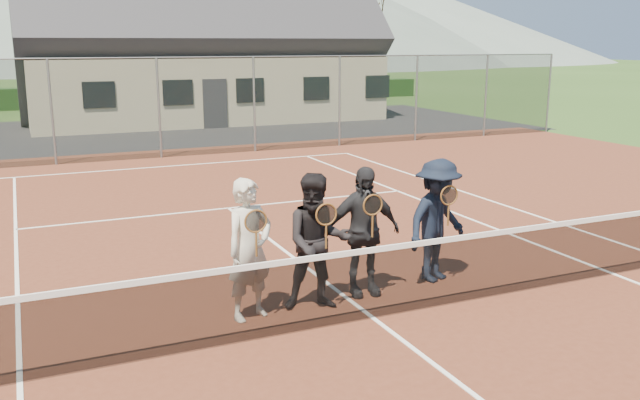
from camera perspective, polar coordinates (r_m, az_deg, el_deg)
The scene contains 15 objects.
ground at distance 27.53m, azimuth -15.82°, elevation 5.47°, with size 220.00×220.00×0.00m, color #2A4819.
court_surface at distance 8.73m, azimuth 4.49°, elevation -9.97°, with size 30.00×30.00×0.02m, color #562819.
tarmac_carpark at distance 27.26m, azimuth -24.18°, elevation 4.76°, with size 40.00×12.00×0.01m, color black.
hedge_row at distance 39.34m, azimuth -18.51°, elevation 8.26°, with size 40.00×1.20×1.10m, color black.
hill_east at distance 117.86m, azimuth 6.15°, elevation 14.78°, with size 90.00×90.00×14.00m, color slate.
court_markings at distance 8.73m, azimuth 4.50°, elevation -9.88°, with size 11.03×23.83×0.01m.
tennis_net at distance 8.54m, azimuth 4.56°, elevation -6.70°, with size 11.68×0.08×1.10m.
perimeter_fence at distance 20.99m, azimuth -13.41°, elevation 7.56°, with size 30.07×0.07×3.02m.
clubhouse at distance 32.03m, azimuth -10.09°, elevation 13.93°, with size 15.60×8.20×7.70m.
tree_d at distance 43.14m, azimuth -2.50°, elevation 16.25°, with size 3.20×3.20×7.77m.
tree_e at distance 45.69m, azimuth 4.79°, elevation 16.04°, with size 3.20×3.20×7.77m.
player_a at distance 8.48m, azimuth -5.95°, elevation -4.16°, with size 0.76×0.62×1.80m.
player_b at distance 8.75m, azimuth -0.21°, elevation -3.54°, with size 1.03×0.90×1.80m.
player_c at distance 9.25m, azimuth 3.63°, elevation -2.64°, with size 1.10×0.57×1.80m.
player_d at distance 9.93m, azimuth 9.83°, elevation -1.71°, with size 1.32×1.02×1.80m.
Camera 1 is at (-3.88, -7.04, 3.43)m, focal length 38.00 mm.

